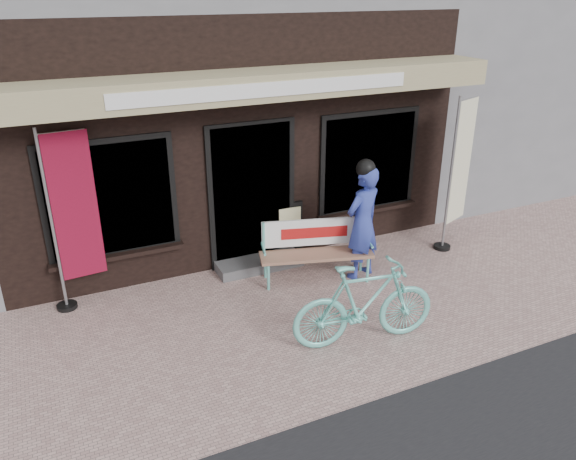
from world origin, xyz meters
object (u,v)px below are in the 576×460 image
menu_stand (288,228)px  nobori_red (72,217)px  nobori_cream (459,170)px  bench (315,245)px  bicycle (364,304)px  person (363,221)px

menu_stand → nobori_red: bearing=-170.8°
menu_stand → nobori_cream: bearing=-10.9°
bench → bicycle: (-0.22, -1.68, 0.01)m
person → bench: bearing=140.7°
nobori_red → nobori_cream: (5.70, -0.55, 0.01)m
person → bicycle: bearing=-139.4°
person → bicycle: 1.71m
person → menu_stand: 1.34m
bench → nobori_cream: nobori_cream is taller
bicycle → nobori_cream: (2.78, 1.77, 0.74)m
nobori_red → menu_stand: nobori_red is taller
nobori_cream → menu_stand: (-2.60, 0.76, -0.82)m
menu_stand → person: bearing=-52.9°
nobori_red → bicycle: bearing=-43.9°
bicycle → nobori_red: (-2.93, 2.32, 0.73)m
bicycle → menu_stand: (0.18, 2.53, -0.07)m
person → nobori_red: (-3.77, 0.87, 0.38)m
menu_stand → bicycle: bearing=-88.8°
nobori_cream → nobori_red: bearing=152.5°
nobori_red → menu_stand: size_ratio=2.76×
nobori_red → menu_stand: (3.11, 0.21, -0.80)m
nobori_red → nobori_cream: 5.73m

